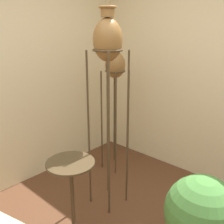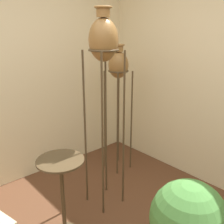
# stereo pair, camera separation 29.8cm
# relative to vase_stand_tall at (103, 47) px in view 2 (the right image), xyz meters

# --- Properties ---
(vase_stand_tall) EXTENTS (0.30, 0.30, 2.02)m
(vase_stand_tall) POSITION_rel_vase_stand_tall_xyz_m (0.00, 0.00, 0.00)
(vase_stand_tall) COLOR #473823
(vase_stand_tall) RESTS_ON ground_plane
(vase_stand_medium) EXTENTS (0.27, 0.27, 1.64)m
(vase_stand_medium) POSITION_rel_vase_stand_tall_xyz_m (0.61, 0.45, -0.33)
(vase_stand_medium) COLOR #473823
(vase_stand_medium) RESTS_ON ground_plane
(side_table) EXTENTS (0.41, 0.41, 0.77)m
(side_table) POSITION_rel_vase_stand_tall_xyz_m (-0.59, -0.12, -1.12)
(side_table) COLOR #473823
(side_table) RESTS_ON ground_plane
(potted_plant) EXTENTS (0.59, 0.59, 0.77)m
(potted_plant) POSITION_rel_vase_stand_tall_xyz_m (-0.07, -1.07, -1.24)
(potted_plant) COLOR olive
(potted_plant) RESTS_ON ground_plane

